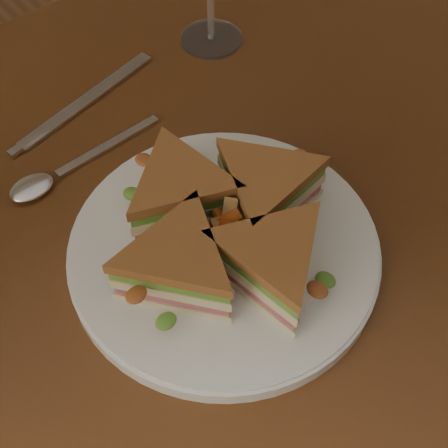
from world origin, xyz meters
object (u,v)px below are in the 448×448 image
table (176,275)px  knife (79,106)px  sandwich_wedges (224,227)px  spoon (51,177)px  plate (224,250)px

table → knife: 0.22m
sandwich_wedges → spoon: 0.21m
plate → sandwich_wedges: bearing=0.0°
plate → sandwich_wedges: size_ratio=1.17×
table → knife: knife is taller
table → spoon: 0.17m
knife → sandwich_wedges: bearing=-101.5°
sandwich_wedges → plate: bearing=180.0°
table → sandwich_wedges: bearing=-74.6°
table → knife: (0.02, 0.20, 0.10)m
plate → sandwich_wedges: 0.04m
plate → sandwich_wedges: (0.00, 0.00, 0.04)m
table → knife: size_ratio=5.63×
plate → table: bearing=105.4°
table → plate: 0.13m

